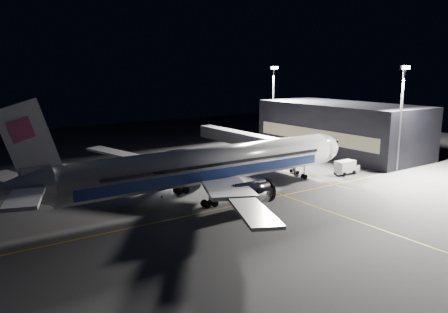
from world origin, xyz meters
TOP-DOWN VIEW (x-y plane):
  - ground at (0.00, 0.00)m, footprint 200.00×200.00m
  - guide_line_main at (10.00, 0.00)m, footprint 0.25×80.00m
  - guide_line_cross at (0.00, -6.00)m, footprint 70.00×0.25m
  - guide_line_side at (22.00, 10.00)m, footprint 0.25×40.00m
  - airliner at (-1.08, 0.00)m, footprint 61.48×54.22m
  - terminal at (45.98, 14.00)m, footprint 18.12×40.00m
  - jet_bridge at (22.00, 18.06)m, footprint 3.60×34.40m
  - floodlight_mast_north at (40.00, 31.99)m, footprint 2.40×0.68m
  - floodlight_mast_south at (40.00, -6.01)m, footprint 2.40×0.67m
  - service_truck at (29.86, -1.99)m, footprint 5.36×2.48m
  - baggage_tug at (-2.20, 10.92)m, footprint 2.69×2.45m
  - safety_cone_a at (-6.65, 4.00)m, footprint 0.34×0.34m
  - safety_cone_b at (1.60, 11.56)m, footprint 0.40×0.40m
  - safety_cone_c at (-6.99, 9.33)m, footprint 0.37×0.37m

SIDE VIEW (x-z plane):
  - ground at x=0.00m, z-range 0.00..0.00m
  - guide_line_main at x=10.00m, z-range 0.00..0.01m
  - guide_line_cross at x=0.00m, z-range 0.00..0.01m
  - guide_line_side at x=22.00m, z-range 0.00..0.01m
  - safety_cone_a at x=-6.65m, z-range 0.00..0.52m
  - safety_cone_c at x=-6.99m, z-range 0.00..0.56m
  - safety_cone_b at x=1.60m, z-range 0.00..0.59m
  - baggage_tug at x=-2.20m, z-range -0.06..1.53m
  - service_truck at x=29.86m, z-range 0.10..2.81m
  - jet_bridge at x=22.00m, z-range 1.43..7.73m
  - airliner at x=-1.08m, z-range -3.16..13.48m
  - terminal at x=45.98m, z-range 0.00..12.00m
  - floodlight_mast_north at x=40.00m, z-range 2.02..22.72m
  - floodlight_mast_south at x=40.00m, z-range 2.02..22.72m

